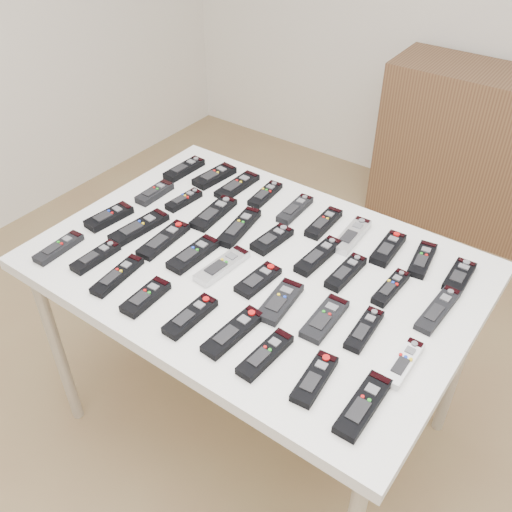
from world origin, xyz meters
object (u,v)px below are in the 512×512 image
Objects in this scene: remote_24 at (258,280)px; remote_32 at (146,297)px; remote_37 at (363,405)px; remote_11 at (184,200)px; remote_33 at (190,316)px; remote_12 at (214,213)px; remote_23 at (222,266)px; remote_25 at (280,301)px; remote_4 at (295,209)px; remote_22 at (193,254)px; table at (256,276)px; remote_30 at (96,257)px; remote_9 at (459,276)px; remote_15 at (318,256)px; remote_6 at (352,236)px; remote_31 at (117,276)px; remote_14 at (272,239)px; remote_36 at (315,379)px; remote_0 at (184,169)px; remote_5 at (324,223)px; remote_1 at (214,176)px; remote_7 at (388,248)px; remote_17 at (391,288)px; remote_29 at (59,248)px; remote_34 at (233,332)px; remote_10 at (155,193)px; remote_20 at (139,227)px; remote_16 at (346,272)px; remote_27 at (364,329)px; remote_18 at (438,310)px; remote_26 at (325,319)px; remote_35 at (265,355)px; remote_8 at (422,260)px; remote_21 at (164,240)px.

remote_32 is (-0.20, -0.24, 0.00)m from remote_24.
remote_11 is at bearing 155.24° from remote_37.
remote_24 is 0.89× the size of remote_33.
remote_33 is (0.25, -0.40, 0.00)m from remote_12.
remote_25 is (0.22, -0.03, 0.00)m from remote_23.
remote_4 is 1.00× the size of remote_25.
remote_22 is 0.10m from remote_23.
remote_25 is 1.11× the size of remote_32.
remote_30 reaches higher than table.
remote_33 reaches higher than table.
remote_15 is (-0.37, -0.16, 0.00)m from remote_9.
remote_31 is at bearing -131.89° from remote_6.
remote_32 is at bearing -105.86° from remote_23.
remote_31 is (-0.26, -0.40, -0.00)m from remote_14.
remote_32 is 0.94× the size of remote_36.
remote_32 reaches higher than remote_36.
remote_0 is 0.95× the size of remote_22.
remote_5 is at bearing 118.39° from remote_15.
remote_0 is 1.01× the size of remote_1.
remote_0 is 0.61m from remote_31.
remote_33 is at bearing -62.43° from remote_12.
table is 0.40m from remote_7.
remote_29 is (-0.88, -0.42, 0.00)m from remote_17.
remote_9 is 0.75× the size of remote_34.
remote_6 is 0.98× the size of remote_15.
remote_4 is 1.16× the size of remote_9.
remote_5 is 1.11× the size of remote_32.
remote_7 is 0.80m from remote_10.
remote_20 and remote_36 have the same top height.
remote_1 is 0.35m from remote_4.
remote_11 is 0.62m from remote_16.
remote_17 is 0.95× the size of remote_33.
remote_16 is at bearing -108.89° from remote_7.
remote_14 reaches higher than remote_27.
remote_30 is (-0.90, -0.38, 0.00)m from remote_18.
remote_1 is 0.23m from remote_10.
remote_26 is (0.80, -0.36, -0.00)m from remote_0.
remote_24 is at bearing 19.92° from remote_29.
remote_23 is at bearing -153.44° from remote_17.
remote_7 is 0.56m from remote_35.
table is at bearing -10.22° from remote_10.
remote_33 is at bearing -132.83° from remote_8.
remote_10 is 0.89m from remote_27.
remote_23 is (0.22, 0.01, 0.00)m from remote_21.
remote_34 is at bearing -41.05° from remote_1.
remote_9 is 0.21m from remote_17.
remote_6 is 0.57m from remote_11.
remote_33 is (-0.51, -0.57, 0.00)m from remote_9.
remote_17 is at bearing 83.83° from remote_36.
remote_29 is (-0.23, -0.22, 0.00)m from remote_21.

